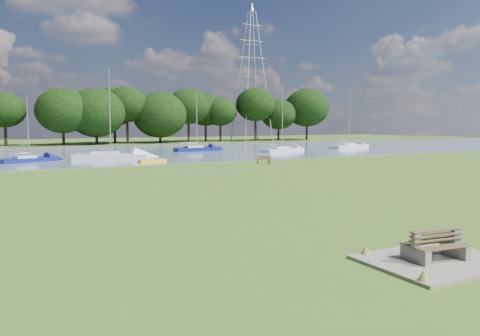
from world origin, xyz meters
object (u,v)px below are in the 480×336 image
sailboat_3 (349,145)px  sailboat_4 (29,158)px  sailboat_1 (282,149)px  riverbank_bench (264,160)px  sailboat_7 (110,154)px  sailboat_5 (196,148)px  bench_pair (436,246)px  kayak (152,161)px  pylon (252,55)px

sailboat_3 → sailboat_4: bearing=175.3°
sailboat_1 → sailboat_4: (-33.91, -2.53, -0.05)m
riverbank_bench → sailboat_7: (-12.80, 13.57, 0.13)m
riverbank_bench → sailboat_5: 22.88m
sailboat_7 → bench_pair: bearing=-67.8°
bench_pair → sailboat_1: bearing=68.8°
kayak → sailboat_5: size_ratio=0.37×
pylon → sailboat_7: pylon is taller
pylon → sailboat_7: 58.76m
pylon → riverbank_bench: bearing=-118.0°
kayak → sailboat_5: (11.75, 16.09, 0.35)m
pylon → sailboat_3: 38.16m
bench_pair → pylon: (40.55, 84.00, 18.89)m
bench_pair → sailboat_3: (40.53, 50.81, 0.07)m
sailboat_5 → riverbank_bench: bearing=-97.0°
bench_pair → riverbank_bench: 34.63m
sailboat_5 → sailboat_7: size_ratio=0.81×
riverbank_bench → sailboat_5: (1.91, 22.80, 0.12)m
sailboat_4 → sailboat_5: sailboat_5 is taller
sailboat_7 → riverbank_bench: bearing=-24.3°
riverbank_bench → sailboat_4: size_ratio=0.21×
bench_pair → riverbank_bench: bearing=74.7°
sailboat_3 → sailboat_5: bearing=159.8°
pylon → sailboat_1: pylon is taller
sailboat_1 → sailboat_7: (-25.19, -2.17, 0.07)m
kayak → sailboat_1: size_ratio=0.32×
riverbank_bench → pylon: 61.75m
sailboat_1 → sailboat_4: 34.00m
riverbank_bench → pylon: (27.58, 51.89, 18.96)m
riverbank_bench → sailboat_3: (27.56, 18.70, 0.14)m
pylon → sailboat_4: bearing=-141.8°
riverbank_bench → sailboat_1: 20.03m
bench_pair → kayak: size_ratio=0.63×
riverbank_bench → kayak: riverbank_bench is taller
bench_pair → sailboat_7: sailboat_7 is taller
bench_pair → riverbank_bench: (12.98, 32.11, -0.07)m
pylon → sailboat_3: size_ratio=3.10×
sailboat_4 → bench_pair: bearing=-101.7°
kayak → sailboat_7: 7.48m
bench_pair → pylon: size_ratio=0.06×
sailboat_3 → sailboat_4: (-49.07, -5.49, -0.12)m
kayak → sailboat_3: (37.39, 11.99, 0.37)m
sailboat_7 → sailboat_3: bearing=29.6°
bench_pair → sailboat_5: (14.89, 54.91, 0.06)m
sailboat_5 → sailboat_7: (-14.71, -9.23, 0.01)m
sailboat_7 → sailboat_1: bearing=27.3°
riverbank_bench → bench_pair: bearing=-94.6°
sailboat_4 → sailboat_7: size_ratio=0.67×
pylon → sailboat_1: 43.53m
sailboat_1 → sailboat_5: sailboat_1 is taller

